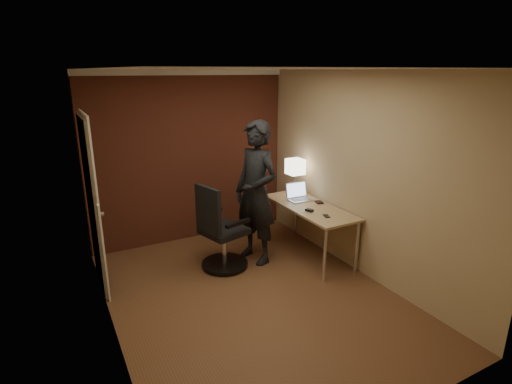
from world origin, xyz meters
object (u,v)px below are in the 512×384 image
at_px(person, 256,193).
at_px(mouse, 309,210).
at_px(office_chair, 220,233).
at_px(desk_lamp, 295,167).
at_px(desk, 314,214).
at_px(laptop, 298,195).
at_px(phone, 326,216).
at_px(wallet, 319,202).

bearing_deg(person, mouse, 38.47).
bearing_deg(office_chair, mouse, -19.81).
bearing_deg(mouse, desk_lamp, 51.38).
height_order(desk, desk_lamp, desk_lamp).
bearing_deg(desk_lamp, person, -160.15).
xyz_separation_m(laptop, phone, (-0.08, -0.76, -0.06)).
xyz_separation_m(desk, mouse, (-0.20, -0.18, 0.14)).
relative_size(wallet, person, 0.06).
bearing_deg(desk, office_chair, 170.56).
relative_size(laptop, phone, 2.93).
bearing_deg(office_chair, desk, -9.44).
xyz_separation_m(laptop, mouse, (-0.16, -0.50, -0.05)).
height_order(desk_lamp, phone, desk_lamp).
bearing_deg(mouse, office_chair, 139.82).
height_order(wallet, person, person).
bearing_deg(desk_lamp, office_chair, -167.10).
height_order(laptop, mouse, laptop).
bearing_deg(person, desk_lamp, 94.75).
relative_size(wallet, office_chair, 0.10).
height_order(mouse, office_chair, office_chair).
distance_m(desk_lamp, phone, 1.05).
distance_m(office_chair, person, 0.71).
xyz_separation_m(wallet, person, (-0.88, 0.20, 0.21)).
distance_m(desk, desk_lamp, 0.76).
xyz_separation_m(desk, phone, (-0.13, -0.44, 0.13)).
bearing_deg(wallet, laptop, 119.21).
height_order(wallet, office_chair, office_chair).
relative_size(desk, person, 0.79).
height_order(phone, person, person).
xyz_separation_m(mouse, wallet, (0.32, 0.22, -0.01)).
relative_size(mouse, person, 0.05).
bearing_deg(office_chair, person, 1.97).
bearing_deg(laptop, phone, -96.30).
distance_m(laptop, wallet, 0.33).
distance_m(wallet, person, 0.93).
xyz_separation_m(laptop, wallet, (0.16, -0.28, -0.05)).
height_order(desk, wallet, wallet).
relative_size(desk_lamp, person, 0.28).
height_order(desk_lamp, office_chair, desk_lamp).
distance_m(desk_lamp, wallet, 0.64).
bearing_deg(desk, laptop, 97.42).
relative_size(phone, person, 0.06).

